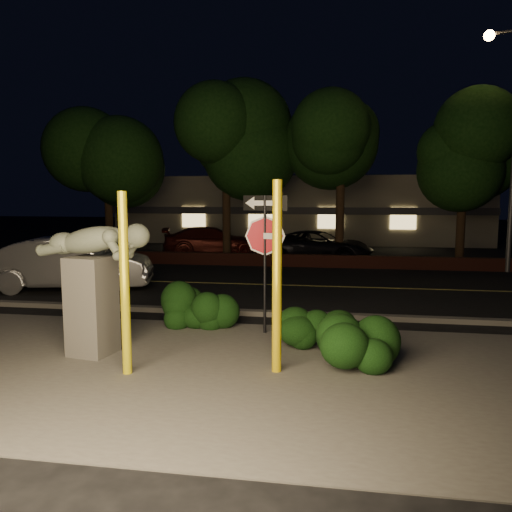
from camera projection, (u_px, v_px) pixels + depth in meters
The scene contains 24 objects.
ground at pixel (273, 271), 18.98m from camera, with size 90.00×90.00×0.00m, color black.
patio at pixel (188, 369), 8.20m from camera, with size 14.00×6.00×0.02m, color #4C4944.
road at pixel (261, 285), 16.04m from camera, with size 80.00×8.00×0.01m, color black.
lane_marking at pixel (261, 284), 16.04m from camera, with size 80.00×0.12×0.01m, color #B7A949.
curb at pixel (235, 312), 12.02m from camera, with size 80.00×0.25×0.12m, color #4C4944.
brick_wall at pixel (277, 260), 20.23m from camera, with size 40.00×0.35×0.50m, color #421B15.
parking_lot at pixel (290, 251), 25.84m from camera, with size 40.00×12.00×0.01m, color black.
building at pixel (301, 209), 33.43m from camera, with size 22.00×10.20×4.00m.
tree_far_a at pixel (106, 140), 22.55m from camera, with size 4.60×4.60×7.43m.
tree_far_b at pixel (226, 122), 21.79m from camera, with size 5.20×5.20×8.41m.
tree_far_c at pixel (342, 127), 20.65m from camera, with size 4.80×4.80×7.84m.
tree_far_d at pixel (465, 133), 20.37m from camera, with size 4.40×4.40×7.42m.
yellow_pole_left at pixel (125, 285), 7.83m from camera, with size 0.15×0.15×2.92m, color yellow.
yellow_pole_right at pixel (277, 278), 7.91m from camera, with size 0.15×0.15×3.10m, color yellow.
signpost at pixel (265, 236), 10.13m from camera, with size 0.94×0.27×2.86m.
sculpture at pixel (93, 274), 8.81m from camera, with size 2.24×0.93×2.38m.
hedge_center at pixel (202, 304), 10.88m from camera, with size 1.90×0.89×0.99m, color black.
hedge_right at pixel (318, 323), 9.33m from camera, with size 1.49×0.80×0.97m, color black.
hedge_far_right at pixel (353, 341), 8.25m from camera, with size 1.34×0.84×0.93m, color black.
streetlight at pixel (510, 129), 18.17m from camera, with size 1.27×0.65×8.86m.
silver_sedan at pixel (70, 264), 15.13m from camera, with size 1.69×4.86×1.60m, color #B1B2B6.
parked_car_red at pixel (211, 241), 24.20m from camera, with size 1.63×4.04×1.38m, color #770807.
parked_car_darkred at pixel (212, 241), 23.90m from camera, with size 1.92×4.71×1.37m, color #45120E.
parked_car_dark at pixel (318, 246), 21.88m from camera, with size 2.20×4.77×1.33m, color black.
Camera 1 is at (2.38, -8.63, 2.85)m, focal length 35.00 mm.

